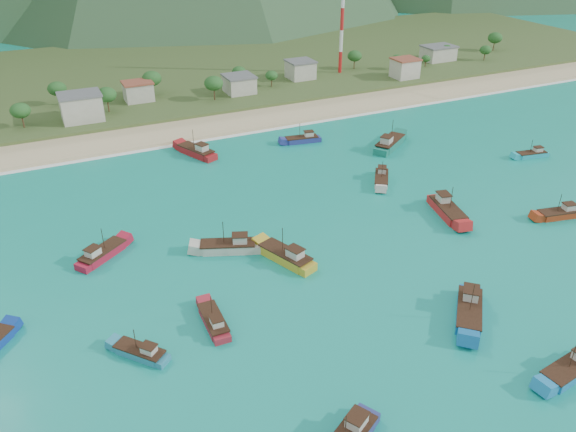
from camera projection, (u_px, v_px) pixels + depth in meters
name	position (u px, v px, depth m)	size (l,w,h in m)	color
ground	(333.00, 280.00, 93.44)	(600.00, 600.00, 0.00)	#0C867E
beach	(195.00, 128.00, 155.84)	(400.00, 18.00, 1.20)	beige
land	(146.00, 75.00, 204.02)	(400.00, 110.00, 2.40)	#385123
surf_line	(205.00, 140.00, 148.33)	(400.00, 2.50, 0.08)	white
village	(188.00, 87.00, 174.48)	(210.61, 30.66, 7.08)	beige
vegetation	(148.00, 91.00, 169.58)	(272.67, 25.65, 8.18)	#235623
radio_tower	(343.00, 8.00, 190.47)	(1.20, 1.20, 43.97)	red
boat_3	(197.00, 152.00, 138.96)	(7.78, 12.06, 6.89)	maroon
boat_4	(102.00, 254.00, 98.85)	(9.90, 8.43, 5.97)	maroon
boat_5	(302.00, 140.00, 146.64)	(9.85, 4.35, 5.62)	navy
boat_6	(532.00, 155.00, 138.28)	(8.63, 3.85, 4.92)	#19A3B8
boat_7	(286.00, 257.00, 97.90)	(7.30, 11.86, 6.74)	gold
boat_9	(447.00, 210.00, 112.56)	(6.07, 12.29, 6.98)	red
boat_10	(571.00, 370.00, 74.41)	(10.80, 4.47, 6.19)	#1873B1
boat_11	(469.00, 312.00, 84.77)	(10.44, 11.01, 6.93)	#1361A5
boat_13	(390.00, 144.00, 143.16)	(12.68, 10.28, 7.54)	#146C5B
boat_14	(560.00, 214.00, 111.66)	(9.89, 4.67, 5.63)	#9B2F13
boat_17	(214.00, 322.00, 83.10)	(2.82, 8.95, 5.26)	maroon
boat_19	(381.00, 179.00, 125.83)	(7.76, 9.51, 5.67)	beige
boat_20	(141.00, 353.00, 77.48)	(7.23, 7.84, 4.87)	teal
boat_24	(229.00, 247.00, 100.70)	(11.42, 7.04, 6.50)	#BAB6A7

